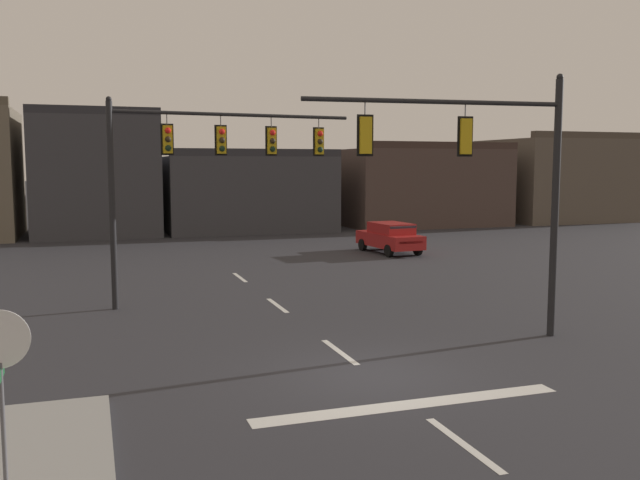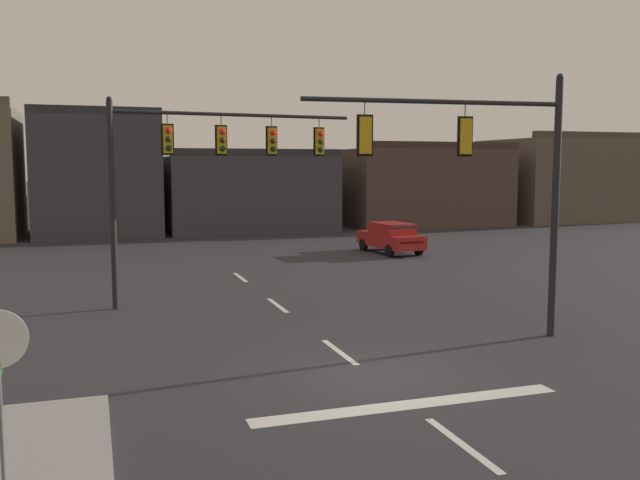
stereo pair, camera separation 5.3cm
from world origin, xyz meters
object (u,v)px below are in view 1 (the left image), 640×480
object	(u,v)px
signal_mast_near_side	(488,166)
stop_sign	(0,363)
car_lot_nearside	(390,237)
signal_mast_far_side	(201,157)

from	to	relation	value
signal_mast_near_side	stop_sign	distance (m)	12.89
stop_sign	car_lot_nearside	size ratio (longest dim) A/B	0.62
car_lot_nearside	signal_mast_far_side	bearing A→B (deg)	-138.93
signal_mast_near_side	stop_sign	bearing A→B (deg)	-150.28
signal_mast_near_side	car_lot_nearside	distance (m)	18.53
car_lot_nearside	stop_sign	bearing A→B (deg)	-124.24
signal_mast_near_side	signal_mast_far_side	size ratio (longest dim) A/B	0.84
signal_mast_far_side	stop_sign	bearing A→B (deg)	-108.95
signal_mast_far_side	car_lot_nearside	bearing A→B (deg)	41.07
stop_sign	car_lot_nearside	distance (m)	28.67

